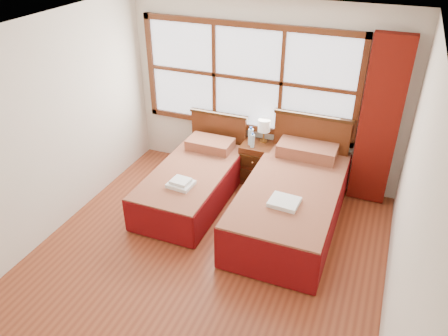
% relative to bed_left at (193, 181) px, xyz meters
% --- Properties ---
extents(floor, '(4.50, 4.50, 0.00)m').
position_rel_bed_left_xyz_m(floor, '(0.66, -1.20, -0.29)').
color(floor, brown).
rests_on(floor, ground).
extents(ceiling, '(4.50, 4.50, 0.00)m').
position_rel_bed_left_xyz_m(ceiling, '(0.66, -1.20, 2.31)').
color(ceiling, white).
rests_on(ceiling, wall_back).
extents(wall_back, '(4.00, 0.00, 4.00)m').
position_rel_bed_left_xyz_m(wall_back, '(0.66, 1.05, 1.01)').
color(wall_back, silver).
rests_on(wall_back, floor).
extents(wall_left, '(0.00, 4.50, 4.50)m').
position_rel_bed_left_xyz_m(wall_left, '(-1.34, -1.20, 1.01)').
color(wall_left, silver).
rests_on(wall_left, floor).
extents(wall_right, '(0.00, 4.50, 4.50)m').
position_rel_bed_left_xyz_m(wall_right, '(2.66, -1.20, 1.01)').
color(wall_right, silver).
rests_on(wall_right, floor).
extents(window, '(3.16, 0.06, 1.56)m').
position_rel_bed_left_xyz_m(window, '(0.41, 1.01, 1.21)').
color(window, white).
rests_on(window, wall_back).
extents(curtain, '(0.50, 0.16, 2.30)m').
position_rel_bed_left_xyz_m(curtain, '(2.26, 0.91, 0.88)').
color(curtain, '#69120A').
rests_on(curtain, wall_back).
extents(bed_left, '(0.97, 1.99, 0.94)m').
position_rel_bed_left_xyz_m(bed_left, '(0.00, 0.00, 0.00)').
color(bed_left, '#371E0B').
rests_on(bed_left, floor).
extents(bed_right, '(1.17, 2.27, 1.14)m').
position_rel_bed_left_xyz_m(bed_right, '(1.41, -0.00, 0.06)').
color(bed_right, '#371E0B').
rests_on(bed_right, floor).
extents(nightstand, '(0.46, 0.45, 0.61)m').
position_rel_bed_left_xyz_m(nightstand, '(0.67, 0.80, 0.02)').
color(nightstand, '#562812').
rests_on(nightstand, floor).
extents(towels_left, '(0.33, 0.29, 0.09)m').
position_rel_bed_left_xyz_m(towels_left, '(0.05, -0.46, 0.25)').
color(towels_left, white).
rests_on(towels_left, bed_left).
extents(towels_right, '(0.35, 0.31, 0.05)m').
position_rel_bed_left_xyz_m(towels_right, '(1.42, -0.51, 0.35)').
color(towels_right, white).
rests_on(towels_right, bed_right).
extents(lamp, '(0.18, 0.18, 0.35)m').
position_rel_bed_left_xyz_m(lamp, '(0.72, 0.92, 0.57)').
color(lamp, gold).
rests_on(lamp, nightstand).
extents(bottle_near, '(0.07, 0.07, 0.28)m').
position_rel_bed_left_xyz_m(bottle_near, '(0.57, 0.76, 0.45)').
color(bottle_near, silver).
rests_on(bottle_near, nightstand).
extents(bottle_far, '(0.06, 0.06, 0.22)m').
position_rel_bed_left_xyz_m(bottle_far, '(0.62, 0.69, 0.42)').
color(bottle_far, silver).
rests_on(bottle_far, nightstand).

